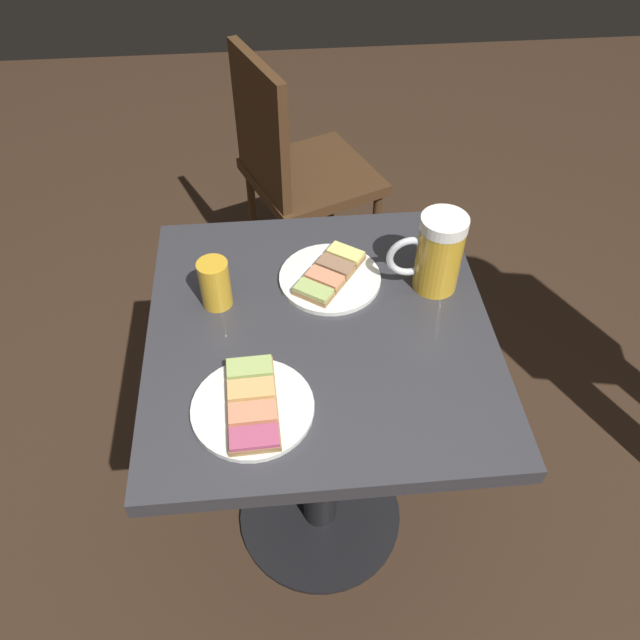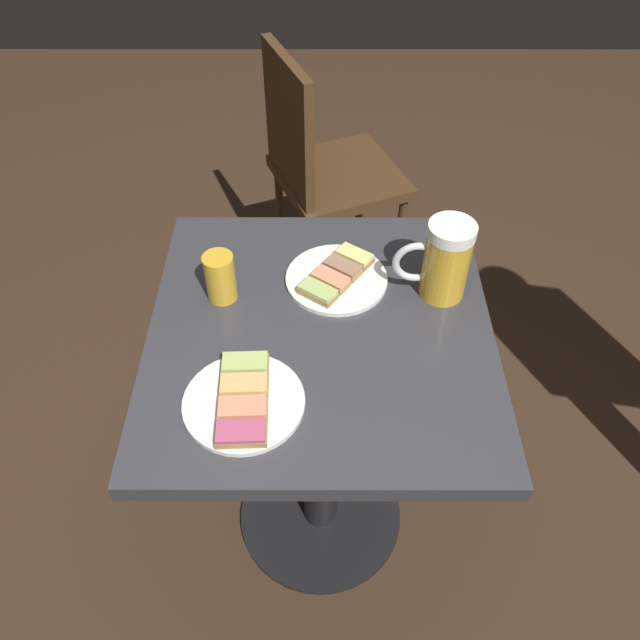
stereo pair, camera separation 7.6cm
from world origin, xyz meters
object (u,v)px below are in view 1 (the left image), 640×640
at_px(plate_near, 330,276).
at_px(beer_mug, 437,253).
at_px(plate_far, 252,406).
at_px(cafe_chair, 294,167).
at_px(beer_glass_small, 215,284).

distance_m(plate_near, beer_mug, 0.22).
xyz_separation_m(plate_far, cafe_chair, (-0.13, -1.12, -0.26)).
distance_m(beer_mug, beer_glass_small, 0.43).
distance_m(plate_near, beer_glass_small, 0.23).
bearing_deg(plate_far, plate_near, -117.77).
distance_m(plate_far, cafe_chair, 1.15).
bearing_deg(beer_mug, beer_glass_small, 1.62).
xyz_separation_m(plate_near, plate_far, (0.16, 0.31, 0.00)).
bearing_deg(plate_far, beer_glass_small, -76.39).
bearing_deg(plate_near, beer_mug, 170.90).
bearing_deg(beer_glass_small, plate_far, 103.61).
height_order(plate_near, beer_mug, beer_mug).
bearing_deg(plate_near, plate_far, 62.23).
bearing_deg(cafe_chair, beer_glass_small, -35.40).
height_order(plate_near, beer_glass_small, beer_glass_small).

